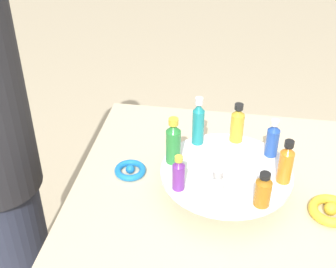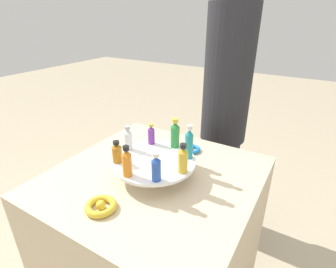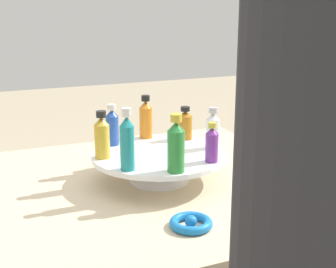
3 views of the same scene
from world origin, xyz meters
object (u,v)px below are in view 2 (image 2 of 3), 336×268
Objects in this scene: display_stand at (154,163)px; bottle_amber at (117,152)px; bottle_orange at (127,162)px; bottle_green at (175,134)px; bottle_purple at (151,135)px; ribbon_bow_gold at (101,206)px; ribbon_bow_blue at (191,149)px; bottle_teal at (189,143)px; person_figure at (224,117)px; bottle_gold at (183,159)px; bottle_clear at (128,139)px; bottle_blue at (156,168)px.

bottle_amber is at bearing 127.73° from display_stand.
bottle_green is at bearing -7.27° from bottle_orange.
bottle_orange is 0.91× the size of bottle_green.
bottle_purple reaches higher than ribbon_bow_gold.
bottle_green is (0.29, -0.04, 0.01)m from bottle_orange.
bottle_purple is (0.11, 0.09, 0.06)m from display_stand.
ribbon_bow_gold reaches higher than ribbon_bow_blue.
ribbon_bow_gold is at bearing 171.82° from bottle_green.
person_figure is at bearing 5.99° from bottle_teal.
bottle_orange is at bearing 127.73° from bottle_gold.
bottle_clear reaches higher than bottle_purple.
bottle_green is (0.14, -0.02, 0.08)m from display_stand.
display_stand is 3.12× the size of bottle_blue.
bottle_gold is (0.07, -0.26, 0.01)m from bottle_amber.
display_stand is at bearing -8.66° from ribbon_bow_gold.
bottle_green is at bearing 0.82° from person_figure.
display_stand is at bearing 172.73° from bottle_green.
bottle_teal is 0.23m from ribbon_bow_blue.
bottle_gold reaches higher than ribbon_bow_blue.
person_figure is (0.70, -0.05, -0.02)m from display_stand.
bottle_amber is at bearing 60.23° from bottle_orange.
bottle_gold reaches higher than bottle_purple.
bottle_blue is 0.83× the size of bottle_green.
display_stand reaches higher than ribbon_bow_blue.
bottle_gold is 1.06× the size of ribbon_bow_gold.
bottle_orange reaches higher than bottle_amber.
bottle_amber is 0.76× the size of bottle_orange.
bottle_orange is 0.17m from ribbon_bow_gold.
person_figure reaches higher than bottle_green.
bottle_orange is at bearing -119.77° from bottle_amber.
bottle_blue is at bearing -172.96° from ribbon_bow_blue.
person_figure is at bearing -13.37° from bottle_purple.
bottle_blue is 0.11m from bottle_gold.
bottle_clear is 1.18× the size of bottle_amber.
bottle_blue is at bearing -119.77° from bottle_clear.
bottle_clear is 0.93× the size of bottle_gold.
bottle_clear is at bearing 105.23° from bottle_teal.
bottle_green reaches higher than ribbon_bow_blue.
ribbon_bow_blue is (0.13, -0.02, -0.13)m from bottle_green.
bottle_blue is 0.82m from person_figure.
bottle_teal is at bearing 15.23° from bottle_gold.
bottle_green reaches higher than bottle_purple.
bottle_blue is 0.27m from bottle_green.
person_figure is (0.71, 0.09, -0.09)m from bottle_gold.
bottle_green is at bearing -29.77° from bottle_amber.
bottle_green reaches higher than bottle_gold.
ribbon_bow_gold is (-0.41, 0.06, -0.12)m from bottle_green.
bottle_green reaches higher than bottle_clear.
bottle_teal is at bearing -74.77° from bottle_clear.
bottle_gold is 0.73m from person_figure.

